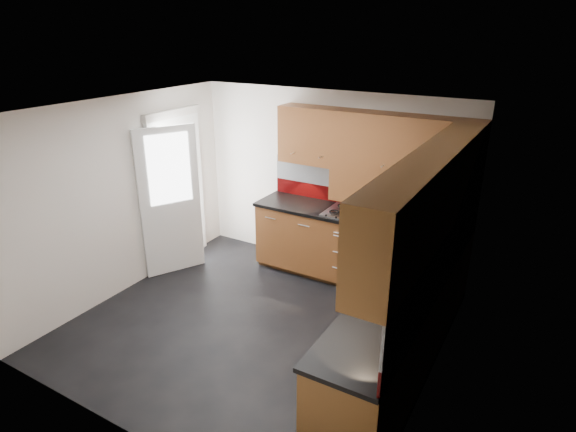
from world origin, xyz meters
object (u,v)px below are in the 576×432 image
Objects in this scene: gas_hob at (349,213)px; toaster at (449,222)px; utensil_pot at (353,203)px; food_processor at (410,268)px.

gas_hob is 2.37× the size of toaster.
toaster is (1.20, -0.02, -0.01)m from utensil_pot.
food_processor is (-0.02, -1.45, 0.05)m from toaster.
gas_hob is at bearing -81.86° from utensil_pot.
toaster is at bearing 7.61° from gas_hob.
toaster is 1.45m from food_processor.
toaster is 0.86× the size of food_processor.
utensil_pot is at bearing 98.14° from gas_hob.
food_processor is at bearing -51.32° from utensil_pot.
toaster is (1.18, 0.16, 0.07)m from gas_hob.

